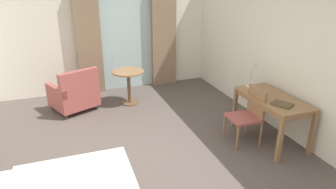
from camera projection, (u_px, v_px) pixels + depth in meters
ground at (148, 173)px, 4.15m from camera, size 5.65×7.58×0.10m
wall_back at (102, 32)px, 6.72m from camera, size 5.25×0.12×2.70m
wall_right at (309, 60)px, 4.45m from camera, size 0.12×7.18×2.70m
balcony_glass_door at (127, 38)px, 6.88m from camera, size 1.32×0.02×2.38m
curtain_panel_left at (89, 41)px, 6.51m from camera, size 0.54×0.10×2.40m
curtain_panel_right at (164, 36)px, 7.07m from camera, size 0.59×0.10×2.40m
writing_desk at (272, 102)px, 4.70m from camera, size 0.64×1.27×0.75m
desk_chair at (248, 113)px, 4.71m from camera, size 0.47×0.48×0.91m
desk_lamp at (253, 68)px, 5.07m from camera, size 0.24×0.25×0.45m
closed_book at (282, 104)px, 4.37m from camera, size 0.32×0.35×0.03m
armchair_by_window at (75, 94)px, 5.89m from camera, size 1.02×0.99×0.89m
round_cafe_table at (129, 80)px, 6.16m from camera, size 0.66×0.66×0.72m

